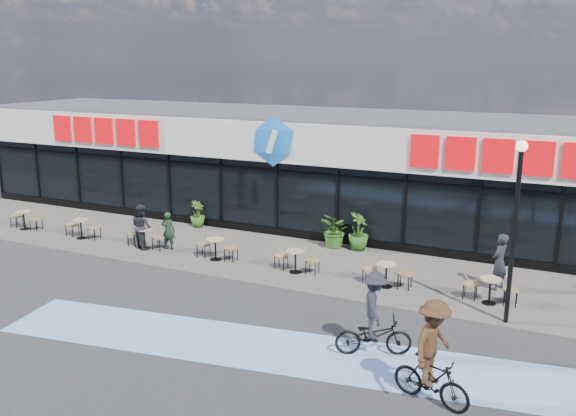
{
  "coord_description": "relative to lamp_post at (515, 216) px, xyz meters",
  "views": [
    {
      "loc": [
        10.05,
        -13.49,
        6.84
      ],
      "look_at": [
        2.11,
        3.5,
        2.19
      ],
      "focal_mm": 38.0,
      "sensor_mm": 36.0,
      "label": 1
    }
  ],
  "objects": [
    {
      "name": "patron_right",
      "position": [
        -12.65,
        1.12,
        -2.05
      ],
      "size": [
        0.96,
        0.86,
        1.63
      ],
      "primitive_type": "imported",
      "rotation": [
        0.0,
        0.0,
        2.78
      ],
      "color": "black",
      "rests_on": "sidewalk"
    },
    {
      "name": "building",
      "position": [
        -8.97,
        7.63,
        -0.62
      ],
      "size": [
        30.6,
        6.57,
        4.75
      ],
      "color": "black",
      "rests_on": "ground"
    },
    {
      "name": "potted_plant_left",
      "position": [
        -12.43,
        4.39,
        -2.32
      ],
      "size": [
        0.63,
        0.63,
        1.08
      ],
      "primitive_type": "imported",
      "rotation": [
        0.0,
        0.0,
        1.52
      ],
      "color": "#2E5719",
      "rests_on": "sidewalk"
    },
    {
      "name": "potted_plant_mid",
      "position": [
        -6.34,
        4.15,
        -2.22
      ],
      "size": [
        1.51,
        1.46,
        1.28
      ],
      "primitive_type": "imported",
      "rotation": [
        0.0,
        0.0,
        5.73
      ],
      "color": "#305E1B",
      "rests_on": "sidewalk"
    },
    {
      "name": "potted_plant_right",
      "position": [
        -5.51,
        4.27,
        -2.19
      ],
      "size": [
        0.77,
        0.77,
        1.35
      ],
      "primitive_type": "imported",
      "rotation": [
        0.0,
        0.0,
        1.6
      ],
      "color": "#265217",
      "rests_on": "sidewalk"
    },
    {
      "name": "bistro_set_2",
      "position": [
        -15.55,
        1.22,
        -2.41
      ],
      "size": [
        1.54,
        0.62,
        0.9
      ],
      "color": "tan",
      "rests_on": "sidewalk"
    },
    {
      "name": "bistro_set_3",
      "position": [
        -12.56,
        1.22,
        -2.41
      ],
      "size": [
        1.54,
        0.62,
        0.9
      ],
      "color": "tan",
      "rests_on": "sidewalk"
    },
    {
      "name": "sidewalk",
      "position": [
        -8.97,
        2.2,
        -2.91
      ],
      "size": [
        44.0,
        5.0,
        0.1
      ],
      "primitive_type": "cube",
      "color": "#5F5B54",
      "rests_on": "ground"
    },
    {
      "name": "bike_lane",
      "position": [
        -4.97,
        -3.8,
        -2.96
      ],
      "size": [
        14.17,
        4.13,
        0.01
      ],
      "primitive_type": "cube",
      "rotation": [
        0.0,
        0.0,
        0.14
      ],
      "color": "#6FA1D3",
      "rests_on": "ground"
    },
    {
      "name": "bistro_set_7",
      "position": [
        -0.57,
        1.22,
        -2.41
      ],
      "size": [
        1.54,
        0.62,
        0.9
      ],
      "color": "tan",
      "rests_on": "sidewalk"
    },
    {
      "name": "bistro_set_5",
      "position": [
        -6.56,
        1.22,
        -2.41
      ],
      "size": [
        1.54,
        0.62,
        0.9
      ],
      "color": "tan",
      "rests_on": "sidewalk"
    },
    {
      "name": "bistro_set_1",
      "position": [
        -18.55,
        1.22,
        -2.41
      ],
      "size": [
        1.54,
        0.62,
        0.9
      ],
      "color": "tan",
      "rests_on": "sidewalk"
    },
    {
      "name": "ground",
      "position": [
        -8.97,
        -2.3,
        -2.96
      ],
      "size": [
        120.0,
        120.0,
        0.0
      ],
      "primitive_type": "plane",
      "color": "#28282B",
      "rests_on": "ground"
    },
    {
      "name": "pedestrian_a",
      "position": [
        -0.49,
        2.35,
        -2.0
      ],
      "size": [
        0.62,
        0.74,
        1.72
      ],
      "primitive_type": "imported",
      "rotation": [
        0.0,
        0.0,
        -1.95
      ],
      "color": "black",
      "rests_on": "sidewalk"
    },
    {
      "name": "lamp_post",
      "position": [
        0.0,
        0.0,
        0.0
      ],
      "size": [
        0.28,
        0.28,
        4.77
      ],
      "color": "black",
      "rests_on": "sidewalk"
    },
    {
      "name": "cyclist_b",
      "position": [
        -2.67,
        -3.01,
        -2.11
      ],
      "size": [
        1.91,
        1.31,
        2.06
      ],
      "color": "black",
      "rests_on": "ground"
    },
    {
      "name": "cyclist_a",
      "position": [
        -0.99,
        -4.54,
        -1.93
      ],
      "size": [
        1.76,
        1.3,
        2.25
      ],
      "color": "black",
      "rests_on": "ground"
    },
    {
      "name": "bistro_set_4",
      "position": [
        -9.56,
        1.22,
        -2.41
      ],
      "size": [
        1.54,
        0.62,
        0.9
      ],
      "color": "tan",
      "rests_on": "sidewalk"
    },
    {
      "name": "bistro_set_6",
      "position": [
        -3.56,
        1.22,
        -2.41
      ],
      "size": [
        1.54,
        0.62,
        0.9
      ],
      "color": "tan",
      "rests_on": "sidewalk"
    },
    {
      "name": "patron_left",
      "position": [
        -11.71,
        1.42,
        -2.17
      ],
      "size": [
        0.56,
        0.41,
        1.39
      ],
      "primitive_type": "imported",
      "rotation": [
        0.0,
        0.0,
        3.31
      ],
      "color": "black",
      "rests_on": "sidewalk"
    }
  ]
}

